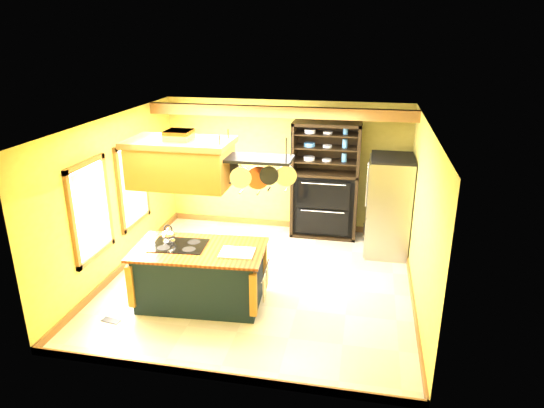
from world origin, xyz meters
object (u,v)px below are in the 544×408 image
(kitchen_island, at_px, (200,275))
(range_hood, at_px, (181,162))
(hutch, at_px, (325,193))
(pot_rack, at_px, (257,166))
(refrigerator, at_px, (388,208))

(kitchen_island, height_order, range_hood, range_hood)
(hutch, bearing_deg, range_hood, -120.52)
(pot_rack, xyz_separation_m, hutch, (0.70, 3.04, -1.34))
(pot_rack, xyz_separation_m, refrigerator, (1.93, 2.43, -1.36))
(range_hood, xyz_separation_m, pot_rack, (1.10, 0.01, -0.01))
(range_hood, distance_m, refrigerator, 4.12)
(range_hood, relative_size, refrigerator, 0.81)
(kitchen_island, height_order, pot_rack, pot_rack)
(refrigerator, relative_size, hutch, 0.78)
(pot_rack, distance_m, hutch, 3.40)
(range_hood, relative_size, hutch, 0.63)
(range_hood, bearing_deg, pot_rack, 0.59)
(kitchen_island, relative_size, range_hood, 1.38)
(kitchen_island, bearing_deg, refrigerator, 36.91)
(refrigerator, height_order, hutch, hutch)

